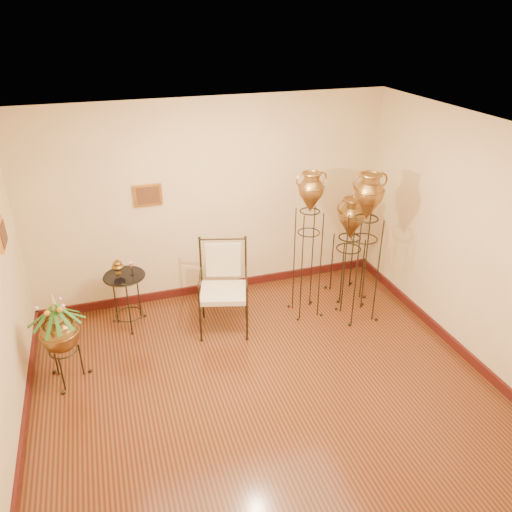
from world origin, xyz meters
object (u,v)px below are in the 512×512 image
object	(u,v)px
planter_urn	(59,331)
armchair	(223,289)
amphora_tall	(308,244)
amphora_mid	(363,248)
side_table	(127,299)

from	to	relation	value
planter_urn	armchair	world-z (taller)	armchair
planter_urn	armchair	distance (m)	1.99
amphora_tall	armchair	world-z (taller)	amphora_tall
amphora_mid	planter_urn	distance (m)	3.76
amphora_tall	planter_urn	size ratio (longest dim) A/B	1.70
planter_urn	side_table	distance (m)	1.22
amphora_mid	side_table	distance (m)	3.13
amphora_tall	armchair	size ratio (longest dim) A/B	1.70
amphora_tall	armchair	bearing A→B (deg)	-177.68
side_table	amphora_mid	bearing A→B (deg)	-14.01
amphora_tall	armchair	xyz separation A→B (m)	(-1.16, -0.05, -0.44)
planter_urn	amphora_mid	bearing A→B (deg)	2.51
amphora_tall	planter_urn	bearing A→B (deg)	-171.46
amphora_mid	armchair	xyz separation A→B (m)	(-1.80, 0.25, -0.43)
amphora_tall	side_table	bearing A→B (deg)	169.35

